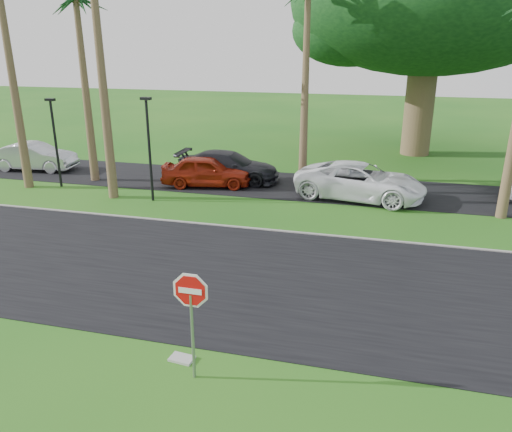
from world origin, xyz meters
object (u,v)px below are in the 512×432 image
object	(u,v)px
car_dark	(228,167)
car_minivan	(360,182)
stop_sign_near	(191,305)
car_silver	(34,157)
car_red	(207,171)

from	to	relation	value
car_dark	car_minivan	xyz separation A→B (m)	(6.79, -1.40, 0.05)
stop_sign_near	car_minivan	bearing A→B (deg)	79.40
car_silver	car_minivan	bearing A→B (deg)	-99.45
stop_sign_near	car_silver	distance (m)	21.60
stop_sign_near	car_red	distance (m)	15.24
car_silver	car_minivan	xyz separation A→B (m)	(18.07, -0.93, 0.06)
car_red	car_minivan	xyz separation A→B (m)	(7.55, -0.25, 0.06)
car_minivan	car_red	bearing A→B (deg)	97.17
stop_sign_near	car_dark	bearing A→B (deg)	104.92
stop_sign_near	car_silver	world-z (taller)	stop_sign_near
car_silver	car_dark	world-z (taller)	car_dark
car_silver	car_minivan	world-z (taller)	car_minivan
stop_sign_near	car_dark	xyz separation A→B (m)	(-4.14, 15.55, -1.01)
car_minivan	car_dark	bearing A→B (deg)	87.38
stop_sign_near	car_dark	distance (m)	16.12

